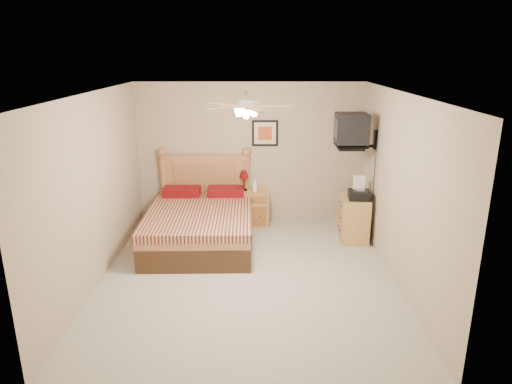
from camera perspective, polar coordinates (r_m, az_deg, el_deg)
floor at (r=6.46m, az=-1.06°, el=-10.44°), size 4.50×4.50×0.00m
ceiling at (r=5.74m, az=-1.19°, el=12.26°), size 4.00×4.50×0.04m
wall_back at (r=8.16m, az=-0.79°, el=4.83°), size 4.00×0.04×2.50m
wall_front at (r=3.88m, az=-1.83°, el=-9.46°), size 4.00×0.04×2.50m
wall_left at (r=6.35m, az=-19.48°, el=0.24°), size 0.04×4.50×2.50m
wall_right at (r=6.26m, az=17.49°, el=0.21°), size 0.04×4.50×2.50m
bed at (r=7.27m, az=-7.10°, el=-1.42°), size 1.66×2.16×1.38m
nightstand at (r=8.18m, az=-0.59°, el=-1.95°), size 0.62×0.49×0.63m
table_lamp at (r=8.07m, az=-1.50°, el=1.44°), size 0.25×0.25×0.36m
lotion_bottle at (r=8.00m, az=-0.12°, el=0.83°), size 0.10×0.10×0.23m
framed_picture at (r=8.07m, az=1.13°, el=7.37°), size 0.46×0.04×0.46m
dresser at (r=7.67m, az=12.18°, el=-3.23°), size 0.49×0.66×0.74m
fax_machine at (r=7.40m, az=12.83°, el=0.46°), size 0.36×0.38×0.36m
magazine_lower at (r=7.74m, az=12.13°, el=-0.05°), size 0.20×0.26×0.02m
magazine_upper at (r=7.77m, az=12.30°, el=0.19°), size 0.24×0.31×0.02m
wall_tv at (r=7.34m, az=13.00°, el=7.46°), size 0.56×0.46×0.58m
ceiling_fan at (r=5.56m, az=-1.23°, el=10.64°), size 1.14×1.14×0.28m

